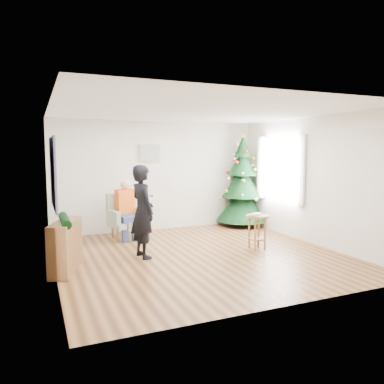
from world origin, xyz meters
name	(u,v)px	position (x,y,z in m)	size (l,w,h in m)	color
floor	(200,255)	(0.00, 0.00, 0.00)	(5.00, 5.00, 0.00)	brown
ceiling	(200,111)	(0.00, 0.00, 2.60)	(5.00, 5.00, 0.00)	white
wall_back	(157,176)	(0.00, 2.50, 1.30)	(5.00, 5.00, 0.00)	silver
wall_front	(286,202)	(0.00, -2.50, 1.30)	(5.00, 5.00, 0.00)	silver
wall_left	(52,190)	(-2.50, 0.00, 1.30)	(5.00, 5.00, 0.00)	silver
wall_right	(311,180)	(2.50, 0.00, 1.30)	(5.00, 5.00, 0.00)	silver
window_panel	(280,169)	(2.47, 1.00, 1.50)	(0.04, 1.30, 1.40)	white
curtains	(279,169)	(2.44, 1.00, 1.50)	(0.05, 1.75, 1.50)	white
christmas_tree	(242,184)	(2.15, 2.13, 1.07)	(1.31, 1.31, 2.37)	#3F2816
stool	(257,232)	(1.21, -0.02, 0.34)	(0.44, 0.44, 0.66)	brown
laptop	(257,214)	(1.21, -0.02, 0.68)	(0.36, 0.23, 0.03)	silver
armchair	(126,222)	(-0.95, 1.83, 0.36)	(0.82, 0.78, 0.98)	gray
seated_person	(127,209)	(-0.93, 1.78, 0.65)	(0.46, 0.62, 1.28)	navy
standing_man	(143,212)	(-0.99, 0.27, 0.83)	(0.61, 0.40, 1.66)	black
game_controller	(152,196)	(-0.82, 0.24, 1.11)	(0.04, 0.13, 0.04)	white
console	(66,246)	(-2.33, -0.01, 0.40)	(0.30, 1.00, 0.80)	brown
garland	(65,220)	(-2.33, -0.01, 0.82)	(0.14, 0.14, 0.90)	black
tapestry	(53,173)	(-2.46, 0.30, 1.55)	(0.03, 1.50, 1.15)	black
framed_picture	(150,153)	(-0.20, 2.46, 1.85)	(0.52, 0.05, 0.42)	tan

